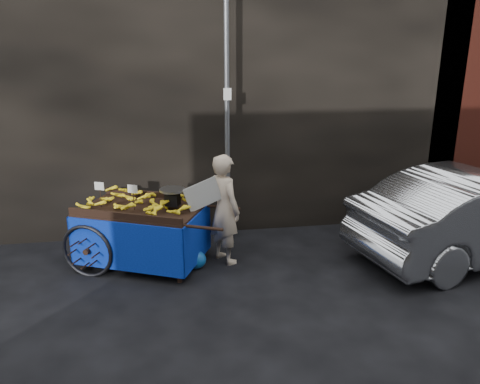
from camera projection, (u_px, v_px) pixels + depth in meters
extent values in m
plane|color=black|center=(220.00, 274.00, 6.65)|extent=(80.00, 80.00, 0.00)
cube|color=black|center=(144.00, 82.00, 8.21)|extent=(11.00, 2.00, 5.00)
cube|color=#591E14|center=(479.00, 78.00, 9.20)|extent=(3.00, 2.00, 5.00)
cylinder|color=slate|center=(227.00, 120.00, 7.33)|extent=(0.08, 0.08, 4.00)
cube|color=white|center=(227.00, 94.00, 7.16)|extent=(0.12, 0.02, 0.18)
cube|color=black|center=(141.00, 210.00, 6.75)|extent=(1.97, 1.66, 0.06)
cube|color=black|center=(156.00, 195.00, 7.18)|extent=(1.55, 0.74, 0.11)
cube|color=black|center=(124.00, 217.00, 6.27)|extent=(1.55, 0.74, 0.11)
cube|color=black|center=(179.00, 254.00, 6.30)|extent=(0.07, 0.07, 0.84)
cube|color=black|center=(200.00, 231.00, 7.08)|extent=(0.07, 0.07, 0.84)
cylinder|color=black|center=(204.00, 228.00, 6.09)|extent=(0.50, 0.26, 0.04)
cylinder|color=black|center=(223.00, 207.00, 6.86)|extent=(0.50, 0.26, 0.04)
torus|color=black|center=(87.00, 251.00, 6.51)|extent=(0.74, 0.37, 0.79)
torus|color=black|center=(127.00, 223.00, 7.56)|extent=(0.74, 0.37, 0.79)
cylinder|color=black|center=(108.00, 236.00, 7.04)|extent=(0.54, 1.09, 0.05)
cube|color=#082093|center=(125.00, 247.00, 6.36)|extent=(1.58, 0.73, 0.72)
cube|color=#082093|center=(158.00, 220.00, 7.35)|extent=(1.58, 0.73, 0.72)
cube|color=#082093|center=(91.00, 227.00, 7.07)|extent=(0.47, 1.00, 0.72)
cube|color=#082093|center=(197.00, 239.00, 6.64)|extent=(0.47, 1.00, 0.72)
cube|color=black|center=(173.00, 200.00, 6.63)|extent=(0.23, 0.21, 0.17)
cylinder|color=silver|center=(172.00, 190.00, 6.58)|extent=(0.47, 0.47, 0.03)
cube|color=white|center=(99.00, 186.00, 6.69)|extent=(0.14, 0.07, 0.12)
cube|color=white|center=(133.00, 189.00, 6.55)|extent=(0.14, 0.07, 0.12)
imported|color=beige|center=(224.00, 209.00, 6.85)|extent=(0.64, 0.72, 1.64)
cube|color=silver|center=(203.00, 194.00, 6.59)|extent=(0.58, 0.15, 0.50)
ellipsoid|color=#1658AA|center=(196.00, 260.00, 6.79)|extent=(0.30, 0.24, 0.27)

